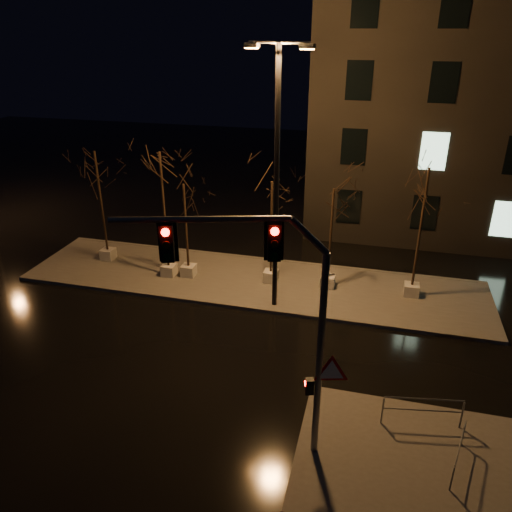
# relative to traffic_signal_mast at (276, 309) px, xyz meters

# --- Properties ---
(ground) EXTENTS (90.00, 90.00, 0.00)m
(ground) POSITION_rel_traffic_signal_mast_xyz_m (-3.38, 4.11, -4.86)
(ground) COLOR black
(ground) RESTS_ON ground
(median) EXTENTS (22.00, 5.00, 0.15)m
(median) POSITION_rel_traffic_signal_mast_xyz_m (-3.38, 10.11, -4.79)
(median) COLOR #4A4842
(median) RESTS_ON ground
(sidewalk_corner) EXTENTS (7.00, 5.00, 0.15)m
(sidewalk_corner) POSITION_rel_traffic_signal_mast_xyz_m (4.12, 0.61, -4.79)
(sidewalk_corner) COLOR #4A4842
(sidewalk_corner) RESTS_ON ground
(tree_0) EXTENTS (1.80, 1.80, 5.84)m
(tree_0) POSITION_rel_traffic_signal_mast_xyz_m (-11.24, 10.55, -0.28)
(tree_0) COLOR #AAA89E
(tree_0) RESTS_ON median
(tree_1) EXTENTS (1.80, 1.80, 6.25)m
(tree_1) POSITION_rel_traffic_signal_mast_xyz_m (-7.39, 9.59, 0.03)
(tree_1) COLOR #AAA89E
(tree_1) RESTS_ON median
(tree_2) EXTENTS (1.80, 1.80, 4.75)m
(tree_2) POSITION_rel_traffic_signal_mast_xyz_m (-6.44, 9.79, -1.11)
(tree_2) COLOR #AAA89E
(tree_2) RESTS_ON median
(tree_3) EXTENTS (1.80, 1.80, 5.06)m
(tree_3) POSITION_rel_traffic_signal_mast_xyz_m (-2.43, 10.19, -0.87)
(tree_3) COLOR #AAA89E
(tree_3) RESTS_ON median
(tree_4) EXTENTS (1.80, 1.80, 4.88)m
(tree_4) POSITION_rel_traffic_signal_mast_xyz_m (0.26, 10.35, -1.01)
(tree_4) COLOR #AAA89E
(tree_4) RESTS_ON median
(tree_5) EXTENTS (1.80, 1.80, 6.05)m
(tree_5) POSITION_rel_traffic_signal_mast_xyz_m (4.03, 10.46, -0.12)
(tree_5) COLOR #AAA89E
(tree_5) RESTS_ON median
(traffic_signal_mast) EXTENTS (5.69, 1.63, 7.17)m
(traffic_signal_mast) POSITION_rel_traffic_signal_mast_xyz_m (0.00, 0.00, 0.00)
(traffic_signal_mast) COLOR #585A60
(traffic_signal_mast) RESTS_ON sidewalk_corner
(streetlight_main) EXTENTS (2.66, 0.78, 10.64)m
(streetlight_main) POSITION_rel_traffic_signal_mast_xyz_m (-1.79, 8.13, 1.43)
(streetlight_main) COLOR black
(streetlight_main) RESTS_ON median
(guard_rail_a) EXTENTS (2.37, 0.45, 1.04)m
(guard_rail_a) POSITION_rel_traffic_signal_mast_xyz_m (4.12, 2.09, -4.04)
(guard_rail_a) COLOR #585A60
(guard_rail_a) RESTS_ON sidewalk_corner
(guard_rail_b) EXTENTS (0.51, 1.82, 0.89)m
(guard_rail_b) POSITION_rel_traffic_signal_mast_xyz_m (5.01, 0.71, -4.14)
(guard_rail_b) COLOR #585A60
(guard_rail_b) RESTS_ON sidewalk_corner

